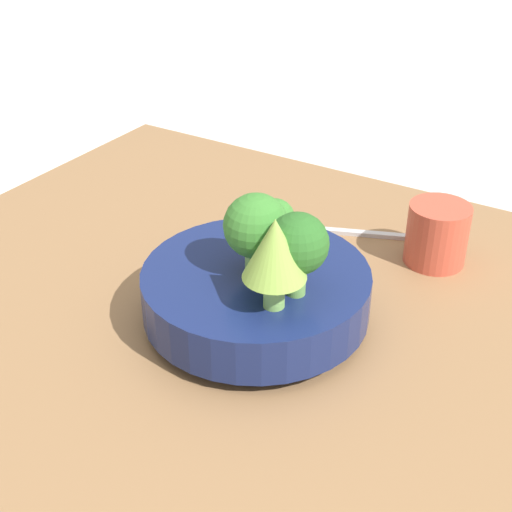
% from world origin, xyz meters
% --- Properties ---
extents(ground_plane, '(6.00, 6.00, 0.00)m').
position_xyz_m(ground_plane, '(0.00, 0.00, 0.00)').
color(ground_plane, silver).
extents(table, '(1.07, 0.86, 0.05)m').
position_xyz_m(table, '(0.00, 0.00, 0.02)').
color(table, olive).
rests_on(table, ground_plane).
extents(bowl, '(0.25, 0.25, 0.07)m').
position_xyz_m(bowl, '(0.03, -0.01, 0.09)').
color(bowl, navy).
rests_on(bowl, table).
extents(broccoli_floret_center, '(0.07, 0.07, 0.09)m').
position_xyz_m(broccoli_floret_center, '(0.03, -0.01, 0.17)').
color(broccoli_floret_center, '#7AB256').
rests_on(broccoli_floret_center, bowl).
extents(broccoli_floret_front, '(0.05, 0.05, 0.06)m').
position_xyz_m(broccoli_floret_front, '(0.04, -0.06, 0.15)').
color(broccoli_floret_front, '#6BA34C').
rests_on(broccoli_floret_front, bowl).
extents(broccoli_floret_left, '(0.06, 0.06, 0.09)m').
position_xyz_m(broccoli_floret_left, '(-0.02, 0.01, 0.17)').
color(broccoli_floret_left, '#6BA34C').
rests_on(broccoli_floret_left, bowl).
extents(romanesco_piece_far, '(0.06, 0.06, 0.10)m').
position_xyz_m(romanesco_piece_far, '(-0.02, 0.04, 0.18)').
color(romanesco_piece_far, '#7AB256').
rests_on(romanesco_piece_far, bowl).
extents(cup, '(0.08, 0.08, 0.08)m').
position_xyz_m(cup, '(-0.09, -0.24, 0.09)').
color(cup, '#C64C38').
rests_on(cup, table).
extents(fork, '(0.16, 0.07, 0.01)m').
position_xyz_m(fork, '(0.01, -0.25, 0.05)').
color(fork, silver).
rests_on(fork, table).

